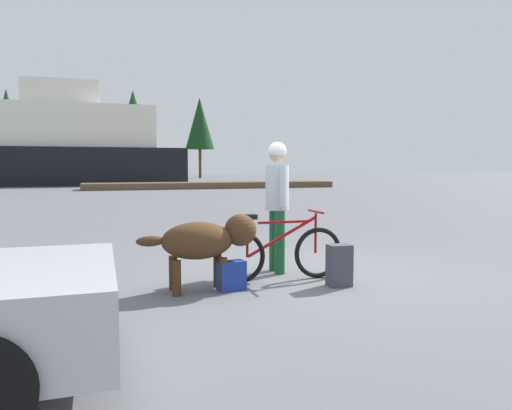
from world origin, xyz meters
name	(u,v)px	position (x,y,z in m)	size (l,w,h in m)	color
ground_plane	(295,274)	(0.00, 0.00, 0.00)	(160.00, 160.00, 0.00)	slate
bicycle	(279,252)	(-0.35, -0.29, 0.37)	(1.73, 0.44, 0.89)	black
person_cyclist	(277,194)	(-0.20, 0.20, 1.09)	(0.32, 0.53, 1.79)	#19592D
dog	(206,240)	(-1.32, -0.46, 0.59)	(1.41, 0.51, 0.89)	#472D19
backpack	(339,265)	(0.26, -0.75, 0.25)	(0.28, 0.20, 0.51)	#3F3F4C
handbag_pannier	(231,276)	(-1.04, -0.54, 0.17)	(0.32, 0.18, 0.35)	navy
dock_pier	(213,185)	(4.43, 24.79, 0.20)	(16.23, 2.39, 0.40)	brown
ferry_boat	(34,147)	(-7.35, 34.26, 2.93)	(22.48, 7.76, 8.41)	black
pine_tree_far_left	(7,125)	(-11.90, 51.08, 5.84)	(3.65, 3.65, 9.63)	#4C331E
pine_tree_center	(133,122)	(1.07, 50.10, 6.43)	(4.21, 4.21, 9.93)	#4C331E
pine_tree_far_right	(200,124)	(8.78, 50.80, 6.47)	(3.41, 3.41, 9.53)	#4C331E
pine_tree_mid_back	(50,126)	(-8.41, 58.80, 6.42)	(4.02, 4.02, 10.71)	#4C331E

